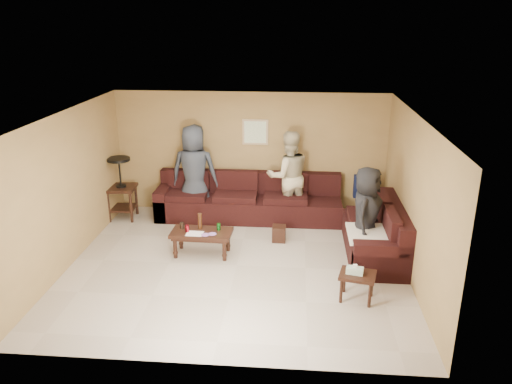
# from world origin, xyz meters

# --- Properties ---
(room) EXTENTS (5.60, 5.50, 2.50)m
(room) POSITION_xyz_m (0.00, 0.00, 1.66)
(room) COLOR #ACA091
(room) RESTS_ON ground
(sectional_sofa) EXTENTS (4.65, 2.90, 0.97)m
(sectional_sofa) POSITION_xyz_m (0.81, 1.52, 0.33)
(sectional_sofa) COLOR black
(sectional_sofa) RESTS_ON ground
(coffee_table) EXTENTS (1.05, 0.55, 0.71)m
(coffee_table) POSITION_xyz_m (-0.65, 0.37, 0.37)
(coffee_table) COLOR black
(coffee_table) RESTS_ON ground
(end_table_left) EXTENTS (0.60, 0.60, 1.27)m
(end_table_left) POSITION_xyz_m (-2.55, 1.85, 0.67)
(end_table_left) COLOR black
(end_table_left) RESTS_ON ground
(side_table_right) EXTENTS (0.59, 0.52, 0.56)m
(side_table_right) POSITION_xyz_m (1.85, -0.89, 0.37)
(side_table_right) COLOR black
(side_table_right) RESTS_ON ground
(waste_bin) EXTENTS (0.25, 0.25, 0.29)m
(waste_bin) POSITION_xyz_m (0.66, 1.02, 0.14)
(waste_bin) COLOR black
(waste_bin) RESTS_ON ground
(wall_art) EXTENTS (0.52, 0.04, 0.52)m
(wall_art) POSITION_xyz_m (0.10, 2.48, 1.70)
(wall_art) COLOR tan
(wall_art) RESTS_ON ground
(person_left) EXTENTS (0.94, 0.61, 1.91)m
(person_left) POSITION_xyz_m (-1.09, 2.08, 0.96)
(person_left) COLOR #2C323D
(person_left) RESTS_ON ground
(person_middle) EXTENTS (1.04, 0.90, 1.82)m
(person_middle) POSITION_xyz_m (0.79, 2.10, 0.91)
(person_middle) COLOR #C4B792
(person_middle) RESTS_ON ground
(person_right) EXTENTS (0.77, 0.93, 1.62)m
(person_right) POSITION_xyz_m (2.11, 0.44, 0.81)
(person_right) COLOR black
(person_right) RESTS_ON ground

